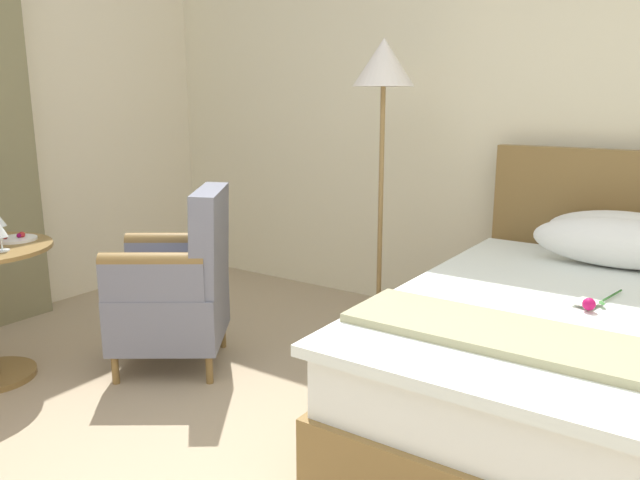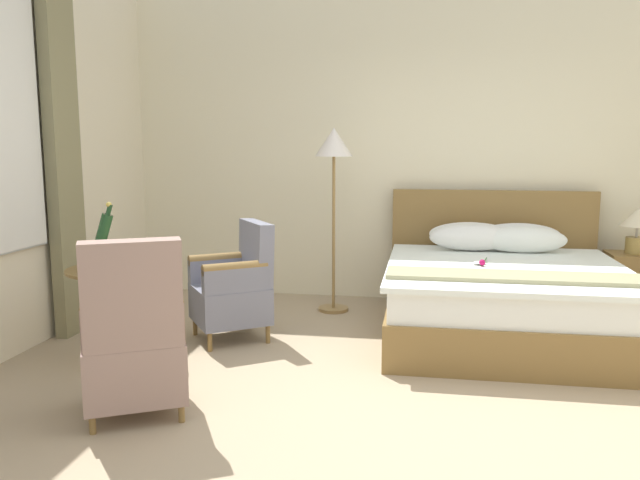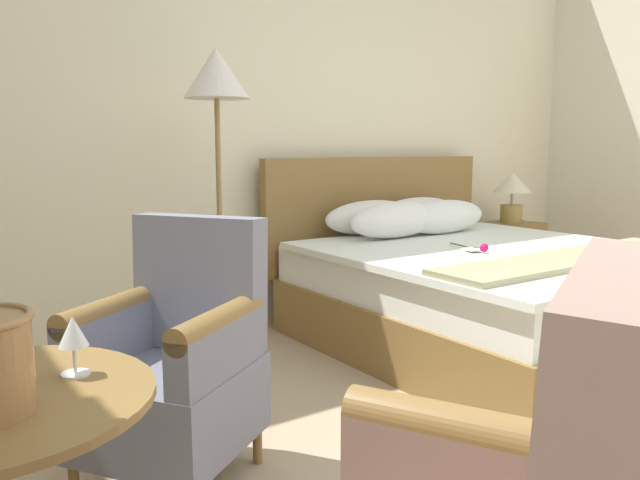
% 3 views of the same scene
% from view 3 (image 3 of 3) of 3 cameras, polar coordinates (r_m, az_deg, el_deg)
% --- Properties ---
extents(wall_headboard_side, '(5.84, 0.12, 3.17)m').
position_cam_3_polar(wall_headboard_side, '(4.26, -3.90, 13.89)').
color(wall_headboard_side, '#EEE4C1').
rests_on(wall_headboard_side, ground).
extents(bed, '(1.89, 2.08, 1.11)m').
position_cam_3_polar(bed, '(3.91, 14.11, -4.14)').
color(bed, olive).
rests_on(bed, ground).
extents(nightstand, '(0.47, 0.37, 0.58)m').
position_cam_3_polar(nightstand, '(5.30, 16.91, -1.58)').
color(nightstand, olive).
rests_on(nightstand, ground).
extents(bedside_lamp, '(0.30, 0.30, 0.40)m').
position_cam_3_polar(bedside_lamp, '(5.23, 17.17, 4.38)').
color(bedside_lamp, '#9E8342').
rests_on(bedside_lamp, nightstand).
extents(floor_lamp_brass, '(0.34, 0.34, 1.69)m').
position_cam_3_polar(floor_lamp_brass, '(3.33, -9.42, 12.50)').
color(floor_lamp_brass, olive).
rests_on(floor_lamp_brass, ground).
extents(wine_glass_near_bucket, '(0.07, 0.07, 0.14)m').
position_cam_3_polar(wine_glass_near_bucket, '(1.50, -21.63, -8.05)').
color(wine_glass_near_bucket, white).
rests_on(wine_glass_near_bucket, side_table_round).
extents(armchair_by_window, '(0.76, 0.75, 0.93)m').
position_cam_3_polar(armchair_by_window, '(2.31, -13.11, -11.00)').
color(armchair_by_window, olive).
rests_on(armchair_by_window, ground).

